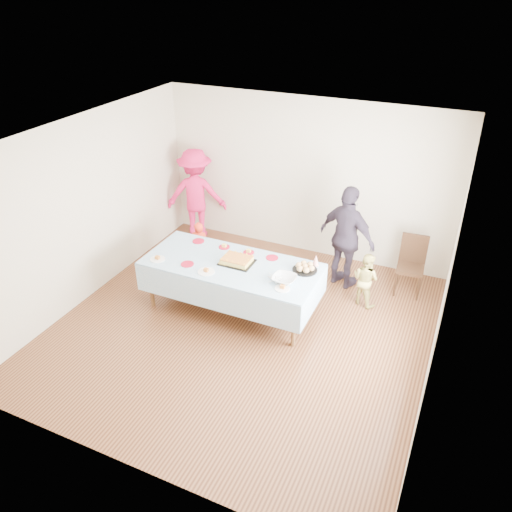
# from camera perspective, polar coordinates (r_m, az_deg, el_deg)

# --- Properties ---
(ground) EXTENTS (5.00, 5.00, 0.00)m
(ground) POSITION_cam_1_polar(r_m,az_deg,el_deg) (7.11, -1.58, -8.18)
(ground) COLOR #422213
(ground) RESTS_ON ground
(room_walls) EXTENTS (5.04, 5.04, 2.72)m
(room_walls) POSITION_cam_1_polar(r_m,az_deg,el_deg) (6.16, -1.34, 4.75)
(room_walls) COLOR beige
(room_walls) RESTS_ON ground
(party_table) EXTENTS (2.50, 1.10, 0.78)m
(party_table) POSITION_cam_1_polar(r_m,az_deg,el_deg) (7.08, -2.86, -1.25)
(party_table) COLOR brown
(party_table) RESTS_ON ground
(birthday_cake) EXTENTS (0.47, 0.36, 0.08)m
(birthday_cake) POSITION_cam_1_polar(r_m,az_deg,el_deg) (7.05, -2.21, -0.51)
(birthday_cake) COLOR black
(birthday_cake) RESTS_ON party_table
(rolls_tray) EXTENTS (0.35, 0.35, 0.10)m
(rolls_tray) POSITION_cam_1_polar(r_m,az_deg,el_deg) (6.90, 5.61, -1.34)
(rolls_tray) COLOR black
(rolls_tray) RESTS_ON party_table
(punch_bowl) EXTENTS (0.32, 0.32, 0.08)m
(punch_bowl) POSITION_cam_1_polar(r_m,az_deg,el_deg) (6.64, 3.26, -2.64)
(punch_bowl) COLOR silver
(punch_bowl) RESTS_ON party_table
(party_hat) EXTENTS (0.10, 0.10, 0.17)m
(party_hat) POSITION_cam_1_polar(r_m,az_deg,el_deg) (7.02, 6.84, -0.46)
(party_hat) COLOR silver
(party_hat) RESTS_ON party_table
(fork_pile) EXTENTS (0.24, 0.18, 0.07)m
(fork_pile) POSITION_cam_1_polar(r_m,az_deg,el_deg) (6.65, 1.99, -2.61)
(fork_pile) COLOR white
(fork_pile) RESTS_ON party_table
(plate_red_far_a) EXTENTS (0.18, 0.18, 0.01)m
(plate_red_far_a) POSITION_cam_1_polar(r_m,az_deg,el_deg) (7.66, -6.60, 1.70)
(plate_red_far_a) COLOR #B40D28
(plate_red_far_a) RESTS_ON party_table
(plate_red_far_b) EXTENTS (0.17, 0.17, 0.01)m
(plate_red_far_b) POSITION_cam_1_polar(r_m,az_deg,el_deg) (7.46, -3.64, 1.03)
(plate_red_far_b) COLOR #B40D28
(plate_red_far_b) RESTS_ON party_table
(plate_red_far_c) EXTENTS (0.16, 0.16, 0.01)m
(plate_red_far_c) POSITION_cam_1_polar(r_m,az_deg,el_deg) (7.31, -0.84, 0.42)
(plate_red_far_c) COLOR #B40D28
(plate_red_far_c) RESTS_ON party_table
(plate_red_far_d) EXTENTS (0.18, 0.18, 0.01)m
(plate_red_far_d) POSITION_cam_1_polar(r_m,az_deg,el_deg) (7.18, 1.85, -0.20)
(plate_red_far_d) COLOR #B40D28
(plate_red_far_d) RESTS_ON party_table
(plate_red_near) EXTENTS (0.18, 0.18, 0.01)m
(plate_red_near) POSITION_cam_1_polar(r_m,az_deg,el_deg) (7.09, -7.85, -0.92)
(plate_red_near) COLOR #B40D28
(plate_red_near) RESTS_ON party_table
(plate_white_left) EXTENTS (0.22, 0.22, 0.01)m
(plate_white_left) POSITION_cam_1_polar(r_m,az_deg,el_deg) (7.28, -11.18, -0.36)
(plate_white_left) COLOR white
(plate_white_left) RESTS_ON party_table
(plate_white_mid) EXTENTS (0.24, 0.24, 0.01)m
(plate_white_mid) POSITION_cam_1_polar(r_m,az_deg,el_deg) (6.88, -5.71, -1.79)
(plate_white_mid) COLOR white
(plate_white_mid) RESTS_ON party_table
(plate_white_right) EXTENTS (0.20, 0.20, 0.01)m
(plate_white_right) POSITION_cam_1_polar(r_m,az_deg,el_deg) (6.51, 3.04, -3.72)
(plate_white_right) COLOR white
(plate_white_right) RESTS_ON party_table
(dining_chair) EXTENTS (0.43, 0.43, 0.93)m
(dining_chair) POSITION_cam_1_polar(r_m,az_deg,el_deg) (7.98, 17.36, -0.57)
(dining_chair) COLOR black
(dining_chair) RESTS_ON ground
(toddler_left) EXTENTS (0.37, 0.31, 0.88)m
(toddler_left) POSITION_cam_1_polar(r_m,az_deg,el_deg) (8.23, -6.47, 1.09)
(toddler_left) COLOR red
(toddler_left) RESTS_ON ground
(toddler_mid) EXTENTS (0.44, 0.36, 0.76)m
(toddler_mid) POSITION_cam_1_polar(r_m,az_deg,el_deg) (7.45, 3.93, -2.66)
(toddler_mid) COLOR #25712C
(toddler_mid) RESTS_ON ground
(toddler_right) EXTENTS (0.50, 0.45, 0.85)m
(toddler_right) POSITION_cam_1_polar(r_m,az_deg,el_deg) (7.53, 12.39, -2.60)
(toddler_right) COLOR tan
(toddler_right) RESTS_ON ground
(adult_left) EXTENTS (1.23, 0.96, 1.68)m
(adult_left) POSITION_cam_1_polar(r_m,az_deg,el_deg) (9.19, -6.86, 7.05)
(adult_left) COLOR #DC1B58
(adult_left) RESTS_ON ground
(adult_right) EXTENTS (1.06, 0.73, 1.67)m
(adult_right) POSITION_cam_1_polar(r_m,az_deg,el_deg) (7.73, 10.35, 2.04)
(adult_right) COLOR #302736
(adult_right) RESTS_ON ground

